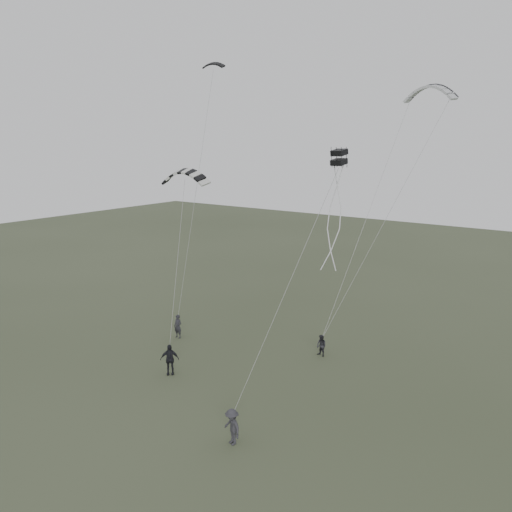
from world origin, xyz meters
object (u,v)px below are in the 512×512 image
Objects in this scene: kite_box at (339,157)px; flyer_right at (321,346)px; flyer_center at (170,359)px; kite_dark_small at (213,63)px; flyer_far at (232,427)px; kite_striped at (185,171)px; kite_pale_large at (430,86)px; flyer_left at (178,326)px.

flyer_right is at bearing 128.45° from kite_box.
flyer_center is at bearing -112.48° from flyer_right.
kite_dark_small is 2.31× the size of kite_box.
kite_striped reaches higher than flyer_far.
kite_pale_large reaches higher than kite_box.
flyer_right is 2.13× the size of kite_box.
kite_dark_small is at bearing 70.69° from flyer_center.
kite_box is (2.65, 5.01, 12.58)m from flyer_far.
flyer_left is 2.54× the size of kite_box.
flyer_far is at bearing -65.06° from flyer_center.
flyer_center reaches higher than flyer_left.
kite_dark_small is 0.47× the size of kite_striped.
flyer_left is at bearing -145.68° from flyer_right.
kite_pale_large is (13.52, 6.56, -1.82)m from kite_dark_small.
kite_pale_large reaches higher than flyer_center.
kite_striped is at bearing -22.95° from flyer_left.
flyer_far is at bearing -40.25° from flyer_left.
kite_pale_large is (2.42, 18.79, 16.96)m from flyer_far.
kite_dark_small is at bearing -144.81° from kite_pale_large.
kite_box is (14.22, -3.20, 12.59)m from flyer_left.
flyer_center is 2.80× the size of kite_box.
flyer_center is (3.80, -4.63, 0.09)m from flyer_left.
kite_pale_large is 17.49m from kite_striped.
kite_striped is at bearing -91.09° from kite_dark_small.
kite_pale_large is 5.13× the size of kite_box.
kite_box is at bearing -79.78° from kite_pale_large.
kite_box is at bearing 82.44° from flyer_far.
kite_striped is at bearing 174.75° from kite_box.
kite_pale_large is 14.46m from kite_box.
kite_box reaches higher than flyer_center.
flyer_far is (1.36, -11.48, 0.16)m from flyer_right.
kite_dark_small is at bearing 152.51° from flyer_far.
flyer_left is at bearing 174.00° from kite_box.
flyer_left is 0.91× the size of flyer_center.
kite_box is (0.23, -13.78, -4.38)m from kite_pale_large.
flyer_center is 12.24m from kite_striped.
flyer_right is 0.83× the size of flyer_far.
kite_dark_small reaches higher than kite_pale_large.
kite_dark_small reaches higher than flyer_far.
kite_striped is at bearing -139.24° from flyer_right.
flyer_left is at bearing -112.87° from kite_dark_small.
flyer_far is at bearing -46.01° from kite_striped.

